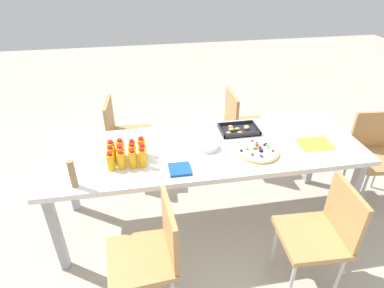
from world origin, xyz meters
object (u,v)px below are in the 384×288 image
(chair_near_left, at_px, (152,251))
(juice_bottle_10, at_px, (132,148))
(juice_bottle_4, at_px, (111,155))
(juice_bottle_6, at_px, (132,153))
(juice_bottle_1, at_px, (121,160))
(fruit_pizza, at_px, (258,151))
(juice_bottle_8, at_px, (111,150))
(juice_bottle_7, at_px, (143,153))
(napkin_stack, at_px, (180,169))
(juice_bottle_2, at_px, (133,159))
(juice_bottle_11, at_px, (142,147))
(paper_folder, at_px, (315,144))
(party_table, at_px, (206,154))
(juice_bottle_9, at_px, (121,149))
(chair_far_right, at_px, (242,123))
(juice_bottle_3, at_px, (142,158))
(chair_far_left, at_px, (123,132))
(chair_near_right, at_px, (323,230))
(snack_tray, at_px, (238,130))
(juice_bottle_0, at_px, (111,162))
(chair_end, at_px, (375,151))
(plate_stack, at_px, (207,146))
(juice_bottle_5, at_px, (120,154))
(cardboard_tube, at_px, (72,174))

(chair_near_left, distance_m, juice_bottle_10, 0.77)
(juice_bottle_4, relative_size, juice_bottle_6, 0.94)
(juice_bottle_1, bearing_deg, fruit_pizza, 0.94)
(juice_bottle_8, bearing_deg, juice_bottle_7, -17.94)
(napkin_stack, bearing_deg, juice_bottle_2, 162.91)
(juice_bottle_11, distance_m, paper_folder, 1.35)
(party_table, distance_m, chair_near_left, 0.88)
(juice_bottle_9, xyz_separation_m, juice_bottle_11, (0.15, -0.00, 0.00))
(chair_far_right, height_order, juice_bottle_11, juice_bottle_11)
(juice_bottle_3, height_order, juice_bottle_10, juice_bottle_3)
(juice_bottle_2, relative_size, juice_bottle_6, 0.98)
(chair_far_left, distance_m, chair_near_right, 2.00)
(juice_bottle_1, height_order, fruit_pizza, juice_bottle_1)
(chair_far_left, distance_m, juice_bottle_9, 0.86)
(chair_near_left, relative_size, juice_bottle_2, 5.79)
(snack_tray, bearing_deg, juice_bottle_0, -160.33)
(juice_bottle_3, bearing_deg, juice_bottle_0, 179.58)
(party_table, height_order, chair_far_right, chair_far_right)
(juice_bottle_2, distance_m, juice_bottle_7, 0.11)
(party_table, bearing_deg, chair_end, 1.88)
(plate_stack, bearing_deg, juice_bottle_3, -163.05)
(party_table, distance_m, chair_near_right, 0.98)
(juice_bottle_0, height_order, juice_bottle_4, juice_bottle_4)
(juice_bottle_9, xyz_separation_m, snack_tray, (0.96, 0.22, -0.06))
(chair_far_left, height_order, juice_bottle_8, juice_bottle_8)
(chair_far_right, bearing_deg, juice_bottle_5, -54.53)
(plate_stack, xyz_separation_m, cardboard_tube, (-0.94, -0.30, 0.08))
(juice_bottle_3, height_order, juice_bottle_7, juice_bottle_3)
(juice_bottle_4, distance_m, juice_bottle_10, 0.17)
(chair_end, relative_size, juice_bottle_9, 5.66)
(party_table, relative_size, juice_bottle_2, 16.94)
(chair_far_left, relative_size, juice_bottle_8, 5.86)
(party_table, relative_size, juice_bottle_8, 17.13)
(juice_bottle_0, height_order, juice_bottle_7, juice_bottle_0)
(chair_near_left, xyz_separation_m, chair_near_right, (1.10, -0.03, 0.00))
(chair_far_left, height_order, juice_bottle_9, juice_bottle_9)
(snack_tray, bearing_deg, plate_stack, -145.44)
(chair_far_left, xyz_separation_m, juice_bottle_8, (-0.05, -0.80, 0.30))
(juice_bottle_1, xyz_separation_m, paper_folder, (1.49, 0.06, -0.06))
(chair_far_right, xyz_separation_m, napkin_stack, (-0.79, -1.03, 0.25))
(party_table, xyz_separation_m, juice_bottle_11, (-0.49, -0.01, 0.13))
(chair_far_left, height_order, juice_bottle_5, juice_bottle_5)
(juice_bottle_2, distance_m, paper_folder, 1.41)
(juice_bottle_6, relative_size, juice_bottle_7, 1.10)
(juice_bottle_2, distance_m, juice_bottle_8, 0.21)
(juice_bottle_8, distance_m, juice_bottle_9, 0.07)
(juice_bottle_4, height_order, juice_bottle_7, juice_bottle_4)
(chair_far_right, distance_m, juice_bottle_7, 1.37)
(juice_bottle_4, relative_size, snack_tray, 0.43)
(juice_bottle_9, relative_size, cardboard_tube, 0.74)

